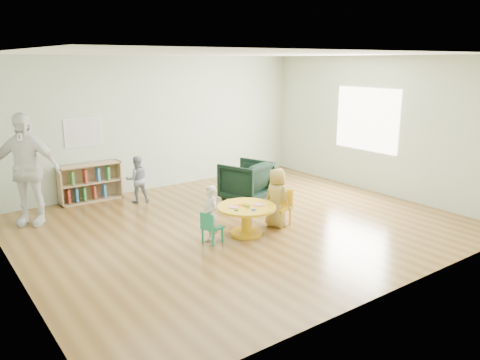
{
  "coord_description": "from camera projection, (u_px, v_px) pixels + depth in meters",
  "views": [
    {
      "loc": [
        -4.43,
        -6.08,
        2.71
      ],
      "look_at": [
        -0.24,
        -0.3,
        0.87
      ],
      "focal_mm": 35.0,
      "sensor_mm": 36.0,
      "label": 1
    }
  ],
  "objects": [
    {
      "name": "kid_chair_right",
      "position": [
        281.0,
        206.0,
        7.85
      ],
      "size": [
        0.41,
        0.41,
        0.62
      ],
      "rotation": [
        0.0,
        0.0,
        1.83
      ],
      "color": "gold",
      "rests_on": "ground"
    },
    {
      "name": "alphabet_poster",
      "position": [
        84.0,
        132.0,
        9.05
      ],
      "size": [
        0.74,
        0.01,
        0.54
      ],
      "color": "white",
      "rests_on": "ground"
    },
    {
      "name": "child_left",
      "position": [
        211.0,
        215.0,
        7.02
      ],
      "size": [
        0.25,
        0.35,
        0.9
      ],
      "primitive_type": "imported",
      "rotation": [
        0.0,
        0.0,
        -1.68
      ],
      "color": "silver",
      "rests_on": "ground"
    },
    {
      "name": "armchair",
      "position": [
        246.0,
        181.0,
        9.24
      ],
      "size": [
        1.06,
        1.08,
        0.78
      ],
      "primitive_type": "imported",
      "rotation": [
        0.0,
        0.0,
        3.47
      ],
      "color": "black",
      "rests_on": "ground"
    },
    {
      "name": "bookshelf",
      "position": [
        89.0,
        183.0,
        9.19
      ],
      "size": [
        1.2,
        0.3,
        0.75
      ],
      "color": "#A2825A",
      "rests_on": "ground"
    },
    {
      "name": "room",
      "position": [
        242.0,
        112.0,
        7.49
      ],
      "size": [
        7.1,
        7.0,
        2.8
      ],
      "color": "brown",
      "rests_on": "ground"
    },
    {
      "name": "adult_caretaker",
      "position": [
        26.0,
        169.0,
        7.76
      ],
      "size": [
        1.17,
        1.03,
        1.9
      ],
      "primitive_type": "imported",
      "rotation": [
        0.0,
        0.0,
        -0.63
      ],
      "color": "white",
      "rests_on": "ground"
    },
    {
      "name": "toddler",
      "position": [
        137.0,
        179.0,
        9.08
      ],
      "size": [
        0.52,
        0.45,
        0.92
      ],
      "primitive_type": "imported",
      "rotation": [
        0.0,
        0.0,
        2.89
      ],
      "color": "#1A2641",
      "rests_on": "ground"
    },
    {
      "name": "kid_chair_left",
      "position": [
        211.0,
        227.0,
        7.05
      ],
      "size": [
        0.32,
        0.32,
        0.5
      ],
      "rotation": [
        0.0,
        0.0,
        -1.35
      ],
      "color": "#18865F",
      "rests_on": "ground"
    },
    {
      "name": "child_right",
      "position": [
        277.0,
        198.0,
        7.71
      ],
      "size": [
        0.4,
        0.54,
        1.0
      ],
      "primitive_type": "imported",
      "rotation": [
        0.0,
        0.0,
        1.75
      ],
      "color": "yellow",
      "rests_on": "ground"
    },
    {
      "name": "activity_table",
      "position": [
        246.0,
        215.0,
        7.42
      ],
      "size": [
        0.94,
        0.94,
        0.51
      ],
      "rotation": [
        0.0,
        0.0,
        0.2
      ],
      "color": "gold",
      "rests_on": "ground"
    }
  ]
}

